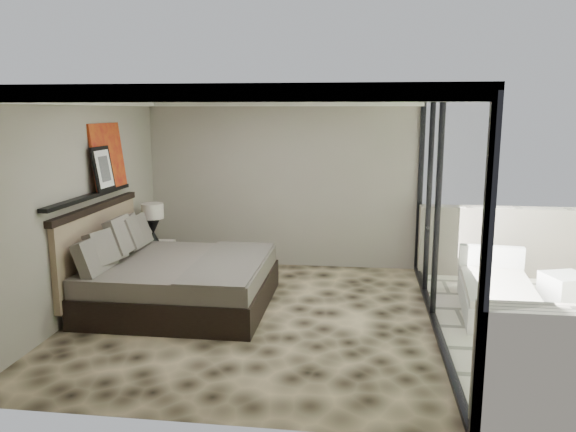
# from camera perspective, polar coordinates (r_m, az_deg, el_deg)

# --- Properties ---
(floor) EXTENTS (5.00, 5.00, 0.00)m
(floor) POSITION_cam_1_polar(r_m,az_deg,el_deg) (7.29, -3.39, -10.19)
(floor) COLOR black
(floor) RESTS_ON ground
(ceiling) EXTENTS (4.50, 5.00, 0.02)m
(ceiling) POSITION_cam_1_polar(r_m,az_deg,el_deg) (6.82, -3.65, 12.28)
(ceiling) COLOR silver
(ceiling) RESTS_ON back_wall
(back_wall) EXTENTS (4.50, 0.02, 2.80)m
(back_wall) POSITION_cam_1_polar(r_m,az_deg,el_deg) (9.35, -0.60, 3.34)
(back_wall) COLOR gray
(back_wall) RESTS_ON floor
(left_wall) EXTENTS (0.02, 5.00, 2.80)m
(left_wall) POSITION_cam_1_polar(r_m,az_deg,el_deg) (7.67, -20.18, 1.04)
(left_wall) COLOR gray
(left_wall) RESTS_ON floor
(glass_wall) EXTENTS (0.08, 5.00, 2.80)m
(glass_wall) POSITION_cam_1_polar(r_m,az_deg,el_deg) (6.86, 15.27, 0.25)
(glass_wall) COLOR white
(glass_wall) RESTS_ON floor
(terrace_slab) EXTENTS (3.00, 5.00, 0.12)m
(terrace_slab) POSITION_cam_1_polar(r_m,az_deg,el_deg) (7.60, 26.19, -10.94)
(terrace_slab) COLOR beige
(terrace_slab) RESTS_ON ground
(picture_ledge) EXTENTS (0.12, 2.20, 0.05)m
(picture_ledge) POSITION_cam_1_polar(r_m,az_deg,el_deg) (7.71, -19.49, 1.89)
(picture_ledge) COLOR black
(picture_ledge) RESTS_ON left_wall
(bed) EXTENTS (2.34, 2.26, 1.30)m
(bed) POSITION_cam_1_polar(r_m,az_deg,el_deg) (7.73, -11.46, -6.23)
(bed) COLOR black
(bed) RESTS_ON floor
(nightstand) EXTENTS (0.58, 0.58, 0.50)m
(nightstand) POSITION_cam_1_polar(r_m,az_deg,el_deg) (9.27, -13.24, -4.27)
(nightstand) COLOR black
(nightstand) RESTS_ON floor
(table_lamp) EXTENTS (0.35, 0.35, 0.64)m
(table_lamp) POSITION_cam_1_polar(r_m,az_deg,el_deg) (9.09, -13.58, -0.19)
(table_lamp) COLOR black
(table_lamp) RESTS_ON nightstand
(abstract_canvas) EXTENTS (0.13, 0.90, 0.90)m
(abstract_canvas) POSITION_cam_1_polar(r_m,az_deg,el_deg) (8.22, -17.85, 5.84)
(abstract_canvas) COLOR #B23D0F
(abstract_canvas) RESTS_ON picture_ledge
(framed_print) EXTENTS (0.11, 0.50, 0.60)m
(framed_print) POSITION_cam_1_polar(r_m,az_deg,el_deg) (7.96, -18.28, 4.58)
(framed_print) COLOR black
(framed_print) RESTS_ON picture_ledge
(ottoman) EXTENTS (0.64, 0.64, 0.51)m
(ottoman) POSITION_cam_1_polar(r_m,az_deg,el_deg) (8.19, 26.35, -7.08)
(ottoman) COLOR silver
(ottoman) RESTS_ON terrace_slab
(lounger) EXTENTS (1.04, 1.85, 0.69)m
(lounger) POSITION_cam_1_polar(r_m,az_deg,el_deg) (7.91, 20.47, -7.53)
(lounger) COLOR silver
(lounger) RESTS_ON terrace_slab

